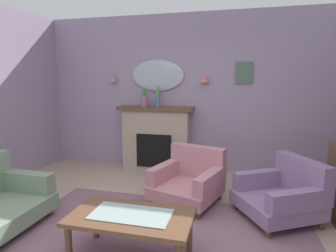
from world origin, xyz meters
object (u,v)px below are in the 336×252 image
object	(u,v)px
fireplace	(156,139)
armchair_beside_couch	(284,193)
armchair_near_fireplace	(190,179)
mantel_vase_right	(144,97)
coffee_table	(131,220)
wall_mirror	(158,75)
framed_picture	(244,73)
mantel_vase_centre	(158,95)
wall_sconce_left	(113,78)
wall_sconce_right	(205,78)

from	to	relation	value
fireplace	armchair_beside_couch	distance (m)	2.44
fireplace	armchair_near_fireplace	size ratio (longest dim) A/B	1.33
mantel_vase_right	coffee_table	distance (m)	2.82
wall_mirror	mantel_vase_right	bearing A→B (deg)	-139.64
armchair_near_fireplace	framed_picture	bearing A→B (deg)	62.94
mantel_vase_centre	wall_sconce_left	world-z (taller)	wall_sconce_left
wall_sconce_right	armchair_beside_couch	world-z (taller)	wall_sconce_right
fireplace	wall_mirror	distance (m)	1.15
wall_mirror	armchair_beside_couch	size ratio (longest dim) A/B	0.86
armchair_beside_couch	mantel_vase_centre	bearing A→B (deg)	144.89
mantel_vase_right	armchair_near_fireplace	xyz separation A→B (m)	(1.02, -1.14, -1.02)
mantel_vase_right	wall_sconce_right	distance (m)	1.11
wall_sconce_left	wall_mirror	bearing A→B (deg)	3.37
mantel_vase_centre	coffee_table	bearing A→B (deg)	-79.22
coffee_table	armchair_beside_couch	size ratio (longest dim) A/B	0.99
mantel_vase_centre	wall_mirror	distance (m)	0.39
framed_picture	armchair_near_fireplace	world-z (taller)	framed_picture
framed_picture	armchair_beside_couch	world-z (taller)	framed_picture
wall_sconce_right	framed_picture	xyz separation A→B (m)	(0.65, 0.06, 0.09)
wall_sconce_right	armchair_near_fireplace	xyz separation A→B (m)	(-0.03, -1.26, -1.35)
fireplace	wall_mirror	world-z (taller)	wall_mirror
wall_sconce_left	wall_sconce_right	world-z (taller)	same
wall_sconce_right	coffee_table	bearing A→B (deg)	-96.72
coffee_table	wall_sconce_left	bearing A→B (deg)	117.42
wall_sconce_left	framed_picture	bearing A→B (deg)	1.46
mantel_vase_centre	framed_picture	bearing A→B (deg)	7.08
mantel_vase_right	coffee_table	size ratio (longest dim) A/B	0.32
coffee_table	armchair_beside_couch	world-z (taller)	armchair_beside_couch
fireplace	wall_sconce_right	xyz separation A→B (m)	(0.85, 0.09, 1.09)
fireplace	framed_picture	size ratio (longest dim) A/B	3.78
mantel_vase_centre	armchair_near_fireplace	distance (m)	1.74
wall_sconce_right	armchair_near_fireplace	world-z (taller)	wall_sconce_right
wall_sconce_left	framed_picture	distance (m)	2.35
mantel_vase_right	armchair_near_fireplace	distance (m)	1.84
mantel_vase_right	framed_picture	distance (m)	1.76
wall_sconce_left	armchair_near_fireplace	size ratio (longest dim) A/B	0.14
coffee_table	armchair_near_fireplace	distance (m)	1.44
wall_sconce_right	framed_picture	size ratio (longest dim) A/B	0.39
wall_sconce_left	armchair_beside_couch	xyz separation A→B (m)	(2.84, -1.48, -1.35)
fireplace	wall_sconce_left	distance (m)	1.38
framed_picture	coffee_table	xyz separation A→B (m)	(-0.96, -2.73, -1.37)
fireplace	wall_sconce_right	size ratio (longest dim) A/B	9.71
framed_picture	coffee_table	size ratio (longest dim) A/B	0.33
mantel_vase_right	mantel_vase_centre	world-z (taller)	mantel_vase_centre
wall_sconce_left	armchair_near_fireplace	bearing A→B (deg)	-36.99
mantel_vase_right	wall_mirror	size ratio (longest dim) A/B	0.36
wall_mirror	framed_picture	distance (m)	1.50
wall_sconce_left	armchair_beside_couch	size ratio (longest dim) A/B	0.13
fireplace	mantel_vase_centre	distance (m)	0.80
coffee_table	mantel_vase_right	bearing A→B (deg)	106.08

